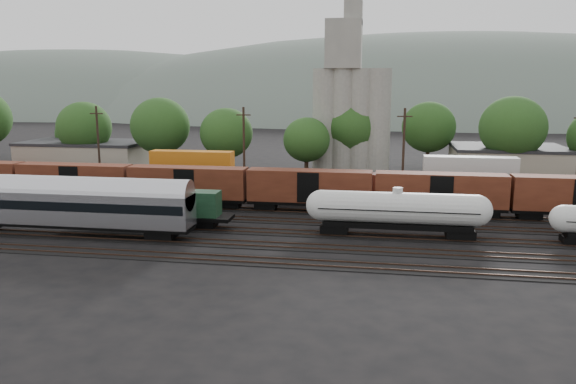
% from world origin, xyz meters
% --- Properties ---
extents(ground, '(600.00, 600.00, 0.00)m').
position_xyz_m(ground, '(0.00, 0.00, 0.00)').
color(ground, black).
extents(tracks, '(180.00, 33.20, 0.20)m').
position_xyz_m(tracks, '(0.00, 0.00, 0.05)').
color(tracks, black).
rests_on(tracks, ground).
extents(green_locomotive, '(16.75, 2.96, 4.43)m').
position_xyz_m(green_locomotive, '(-16.03, -5.00, 2.53)').
color(green_locomotive, black).
rests_on(green_locomotive, ground).
extents(tank_car_a, '(18.56, 3.32, 4.86)m').
position_xyz_m(tank_car_a, '(10.59, -5.00, 2.87)').
color(tank_car_a, silver).
rests_on(tank_car_a, ground).
extents(passenger_coach, '(26.15, 3.23, 5.94)m').
position_xyz_m(passenger_coach, '(-22.51, -10.00, 3.62)').
color(passenger_coach, silver).
rests_on(passenger_coach, ground).
extents(orange_locomotive, '(16.29, 2.72, 4.07)m').
position_xyz_m(orange_locomotive, '(-0.12, 10.00, 2.34)').
color(orange_locomotive, black).
rests_on(orange_locomotive, ground).
extents(boxcar_string, '(138.20, 2.90, 4.20)m').
position_xyz_m(boxcar_string, '(0.36, 5.00, 3.12)').
color(boxcar_string, black).
rests_on(boxcar_string, ground).
extents(container_wall, '(160.00, 2.60, 5.80)m').
position_xyz_m(container_wall, '(-10.49, 15.00, 2.52)').
color(container_wall, black).
rests_on(container_wall, ground).
extents(grain_silo, '(13.40, 5.00, 29.00)m').
position_xyz_m(grain_silo, '(3.28, 36.00, 11.26)').
color(grain_silo, gray).
rests_on(grain_silo, ground).
extents(industrial_sheds, '(119.38, 17.26, 5.10)m').
position_xyz_m(industrial_sheds, '(6.63, 35.25, 2.56)').
color(industrial_sheds, '#9E937F').
rests_on(industrial_sheds, ground).
extents(tree_band, '(162.16, 21.80, 14.39)m').
position_xyz_m(tree_band, '(4.20, 35.64, 7.90)').
color(tree_band, black).
rests_on(tree_band, ground).
extents(utility_poles, '(122.20, 0.36, 12.00)m').
position_xyz_m(utility_poles, '(0.00, 22.00, 6.21)').
color(utility_poles, black).
rests_on(utility_poles, ground).
extents(distant_hills, '(860.00, 286.00, 130.00)m').
position_xyz_m(distant_hills, '(23.92, 260.00, -20.56)').
color(distant_hills, '#59665B').
rests_on(distant_hills, ground).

